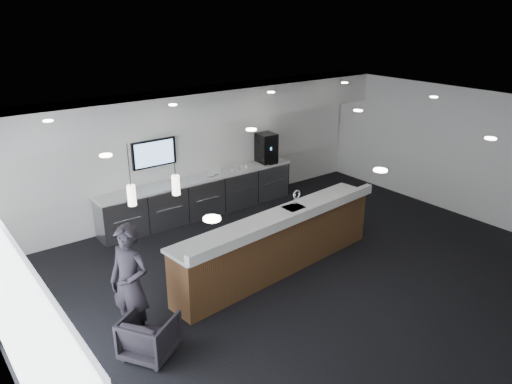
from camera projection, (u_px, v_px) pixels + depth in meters
ground at (303, 275)px, 9.34m from camera, size 10.00×10.00×0.00m
ceiling at (309, 117)px, 8.28m from camera, size 10.00×8.00×0.02m
back_wall at (191, 151)px, 11.79m from camera, size 10.00×0.02×3.00m
right_wall at (464, 153)px, 11.64m from camera, size 0.02×8.00×3.00m
soffit_bulkhead at (199, 106)px, 11.05m from camera, size 10.00×0.90×0.70m
alcove_panel at (192, 147)px, 11.74m from camera, size 9.80×0.06×1.40m
window_blinds_wall at (2, 293)px, 6.01m from camera, size 0.04×7.36×2.55m
back_credenza at (201, 196)px, 11.89m from camera, size 5.06×0.66×0.95m
wall_tv at (154, 153)px, 11.11m from camera, size 1.05×0.08×0.62m
pendant_left at (159, 176)px, 7.79m from camera, size 0.12×0.12×0.30m
pendant_right at (117, 185)px, 7.39m from camera, size 0.12×0.12×0.30m
ceiling_can_lights at (309, 119)px, 8.29m from camera, size 7.00×5.00×0.02m
service_counter at (279, 242)px, 9.35m from camera, size 4.70×1.24×1.49m
coffee_machine at (266, 148)px, 12.72m from camera, size 0.47×0.58×0.75m
info_sign_left at (211, 173)px, 11.72m from camera, size 0.14×0.04×0.19m
info_sign_right at (217, 170)px, 11.85m from camera, size 0.17×0.06×0.23m
armchair at (149, 335)px, 7.13m from camera, size 0.97×0.97×0.65m
lounge_guest at (130, 283)px, 7.32m from camera, size 0.70×0.80×1.85m
cup_0 at (246, 167)px, 12.34m from camera, size 0.10×0.10×0.09m
cup_1 at (242, 168)px, 12.26m from camera, size 0.14×0.14×0.09m
cup_2 at (237, 169)px, 12.18m from camera, size 0.12×0.12×0.09m
cup_3 at (232, 170)px, 12.10m from camera, size 0.13×0.13×0.09m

